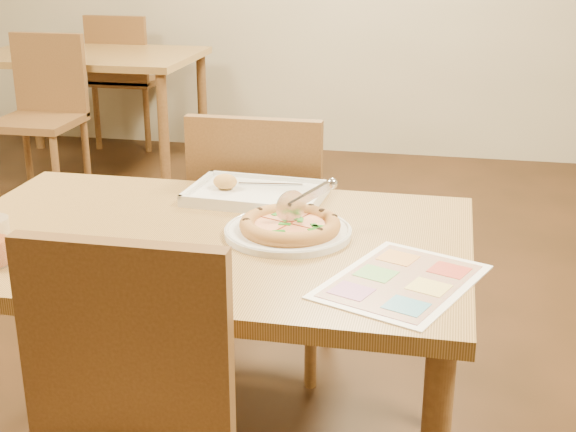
% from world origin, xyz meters
% --- Properties ---
extents(dining_table, '(1.30, 0.85, 0.72)m').
position_xyz_m(dining_table, '(0.00, 0.00, 0.63)').
color(dining_table, '#A47C41').
rests_on(dining_table, ground).
extents(chair_near, '(0.42, 0.42, 0.47)m').
position_xyz_m(chair_near, '(0.00, -0.60, 0.57)').
color(chair_near, brown).
rests_on(chair_near, ground).
extents(chair_far, '(0.42, 0.42, 0.47)m').
position_xyz_m(chair_far, '(-0.00, 0.60, 0.57)').
color(chair_far, brown).
rests_on(chair_far, ground).
extents(bg_table, '(1.30, 0.85, 0.72)m').
position_xyz_m(bg_table, '(-1.60, 2.80, 0.63)').
color(bg_table, '#A47C41').
rests_on(bg_table, ground).
extents(bg_chair_near, '(0.42, 0.42, 0.47)m').
position_xyz_m(bg_chair_near, '(-1.60, 2.20, 0.57)').
color(bg_chair_near, brown).
rests_on(bg_chair_near, ground).
extents(bg_chair_far, '(0.42, 0.42, 0.47)m').
position_xyz_m(bg_chair_far, '(-1.60, 3.30, 0.57)').
color(bg_chair_far, brown).
rests_on(bg_chair_far, ground).
extents(plate, '(0.37, 0.37, 0.02)m').
position_xyz_m(plate, '(0.20, 0.04, 0.73)').
color(plate, silver).
rests_on(plate, dining_table).
extents(pizza, '(0.25, 0.25, 0.04)m').
position_xyz_m(pizza, '(0.21, 0.03, 0.75)').
color(pizza, '#C67F43').
rests_on(pizza, plate).
extents(pizza_cutter, '(0.13, 0.11, 0.09)m').
position_xyz_m(pizza_cutter, '(0.24, 0.07, 0.81)').
color(pizza_cutter, silver).
rests_on(pizza_cutter, pizza).
extents(appetizer_tray, '(0.38, 0.28, 0.06)m').
position_xyz_m(appetizer_tray, '(0.05, 0.30, 0.73)').
color(appetizer_tray, white).
rests_on(appetizer_tray, dining_table).
extents(menu, '(0.39, 0.45, 0.00)m').
position_xyz_m(menu, '(0.50, -0.18, 0.72)').
color(menu, white).
rests_on(menu, dining_table).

